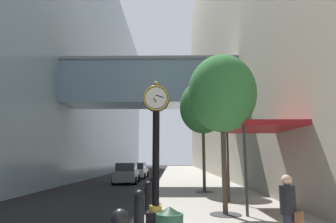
% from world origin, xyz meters
% --- Properties ---
extents(ground_plane, '(110.00, 110.00, 0.00)m').
position_xyz_m(ground_plane, '(0.00, 27.00, 0.00)').
color(ground_plane, black).
rests_on(ground_plane, ground).
extents(sidewalk_right, '(6.04, 80.00, 0.14)m').
position_xyz_m(sidewalk_right, '(3.02, 30.00, 0.07)').
color(sidewalk_right, '#9E998E').
rests_on(sidewalk_right, ground).
extents(building_block_left, '(22.57, 80.00, 26.93)m').
position_xyz_m(building_block_left, '(-11.64, 29.92, 13.42)').
color(building_block_left, '#849EB2').
rests_on(building_block_left, ground).
extents(building_block_right, '(9.00, 80.00, 35.26)m').
position_xyz_m(building_block_right, '(10.54, 30.00, 17.63)').
color(building_block_right, '#A89E89').
rests_on(building_block_right, ground).
extents(street_clock, '(0.84, 0.55, 4.42)m').
position_xyz_m(street_clock, '(0.66, 6.81, 2.56)').
color(street_clock, black).
rests_on(street_clock, sidewalk_right).
extents(bollard_second, '(0.29, 0.29, 1.14)m').
position_xyz_m(bollard_second, '(0.32, 5.45, 0.74)').
color(bollard_second, black).
rests_on(bollard_second, sidewalk_right).
extents(bollard_third, '(0.29, 0.29, 1.14)m').
position_xyz_m(bollard_third, '(0.32, 8.30, 0.74)').
color(bollard_third, black).
rests_on(bollard_third, sidewalk_right).
extents(bollard_fourth, '(0.29, 0.29, 1.14)m').
position_xyz_m(bollard_fourth, '(0.32, 11.16, 0.74)').
color(bollard_fourth, black).
rests_on(bollard_fourth, sidewalk_right).
extents(street_tree_near, '(2.52, 2.52, 5.78)m').
position_xyz_m(street_tree_near, '(3.02, 8.23, 4.45)').
color(street_tree_near, '#333335').
rests_on(street_tree_near, sidewalk_right).
extents(street_tree_mid_near, '(2.80, 2.80, 6.61)m').
position_xyz_m(street_tree_mid_near, '(3.02, 14.96, 5.12)').
color(street_tree_mid_near, '#333335').
rests_on(street_tree_mid_near, sidewalk_right).
extents(pedestrian_walking, '(0.51, 0.51, 1.59)m').
position_xyz_m(pedestrian_walking, '(3.69, 4.23, 0.97)').
color(pedestrian_walking, '#23232D').
rests_on(pedestrian_walking, sidewalk_right).
extents(pedestrian_by_clock, '(0.43, 0.43, 1.59)m').
position_xyz_m(pedestrian_by_clock, '(3.66, 11.47, 0.97)').
color(pedestrian_by_clock, '#23232D').
rests_on(pedestrian_by_clock, sidewalk_right).
extents(storefront_awning, '(2.40, 3.60, 3.30)m').
position_xyz_m(storefront_awning, '(4.80, 9.58, 3.28)').
color(storefront_awning, maroon).
rests_on(storefront_awning, sidewalk_right).
extents(car_grey_near, '(2.03, 4.08, 1.69)m').
position_xyz_m(car_grey_near, '(-2.64, 22.26, 0.82)').
color(car_grey_near, slate).
rests_on(car_grey_near, ground).
extents(car_silver_mid, '(2.03, 4.59, 1.60)m').
position_xyz_m(car_silver_mid, '(-2.49, 28.54, 0.78)').
color(car_silver_mid, '#B7BABF').
rests_on(car_silver_mid, ground).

